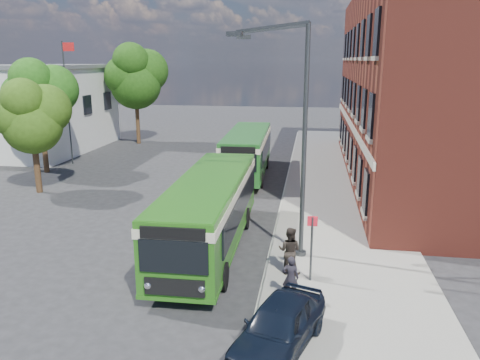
% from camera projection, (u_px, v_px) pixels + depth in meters
% --- Properties ---
extents(ground, '(120.00, 120.00, 0.00)m').
position_uv_depth(ground, '(187.00, 233.00, 21.39)').
color(ground, '#272729').
rests_on(ground, ground).
extents(pavement, '(6.00, 48.00, 0.15)m').
position_uv_depth(pavement, '(336.00, 191.00, 27.99)').
color(pavement, gray).
rests_on(pavement, ground).
extents(kerb_line, '(0.12, 48.00, 0.01)m').
position_uv_depth(kerb_line, '(285.00, 190.00, 28.46)').
color(kerb_line, beige).
rests_on(kerb_line, ground).
extents(brick_office, '(12.10, 26.00, 14.20)m').
position_uv_depth(brick_office, '(453.00, 72.00, 29.06)').
color(brick_office, maroon).
rests_on(brick_office, ground).
extents(white_building, '(9.40, 13.40, 7.30)m').
position_uv_depth(white_building, '(38.00, 108.00, 40.37)').
color(white_building, silver).
rests_on(white_building, ground).
extents(flagpole, '(0.95, 0.10, 9.00)m').
position_uv_depth(flagpole, '(68.00, 98.00, 34.45)').
color(flagpole, '#323537').
rests_on(flagpole, ground).
extents(street_lamp, '(2.96, 2.38, 9.00)m').
position_uv_depth(street_lamp, '(295.00, 139.00, 17.57)').
color(street_lamp, '#323537').
rests_on(street_lamp, ground).
extents(bus_stop_sign, '(0.35, 0.08, 2.52)m').
position_uv_depth(bus_stop_sign, '(312.00, 244.00, 16.16)').
color(bus_stop_sign, '#323537').
rests_on(bus_stop_sign, ground).
extents(bus_front, '(2.77, 10.97, 3.02)m').
position_uv_depth(bus_front, '(210.00, 207.00, 19.23)').
color(bus_front, '#266516').
rests_on(bus_front, ground).
extents(bus_rear, '(2.90, 10.18, 3.02)m').
position_uv_depth(bus_rear, '(247.00, 149.00, 31.70)').
color(bus_rear, '#206022').
rests_on(bus_rear, ground).
extents(parked_car, '(2.80, 4.31, 1.36)m').
position_uv_depth(parked_car, '(279.00, 326.00, 12.43)').
color(parked_car, black).
rests_on(parked_car, pavement).
extents(pedestrian_a, '(0.55, 0.38, 1.48)m').
position_uv_depth(pedestrian_a, '(291.00, 278.00, 15.04)').
color(pedestrian_a, black).
rests_on(pedestrian_a, pavement).
extents(pedestrian_b, '(0.99, 0.85, 1.76)m').
position_uv_depth(pedestrian_b, '(290.00, 251.00, 16.83)').
color(pedestrian_b, black).
rests_on(pedestrian_b, pavement).
extents(tree_left, '(4.00, 3.80, 6.75)m').
position_uv_depth(tree_left, '(32.00, 116.00, 26.85)').
color(tree_left, '#3C2716').
rests_on(tree_left, ground).
extents(tree_mid, '(4.65, 4.42, 7.86)m').
position_uv_depth(tree_mid, '(39.00, 96.00, 31.64)').
color(tree_mid, '#3C2716').
rests_on(tree_mid, ground).
extents(tree_right, '(5.47, 5.20, 9.23)m').
position_uv_depth(tree_right, '(136.00, 76.00, 42.77)').
color(tree_right, '#3C2716').
rests_on(tree_right, ground).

